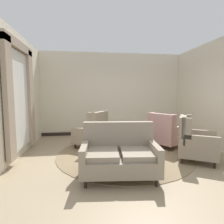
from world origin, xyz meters
TOP-DOWN VIEW (x-y plane):
  - ground at (0.00, 0.00)m, footprint 7.54×7.54m
  - wall_back at (0.00, 2.69)m, footprint 5.46×0.08m
  - wall_left at (-2.65, 0.81)m, footprint 0.08×3.77m
  - wall_right at (2.65, 0.81)m, footprint 0.08×3.77m
  - baseboard_back at (0.00, 2.64)m, footprint 5.30×0.03m
  - area_rug at (0.00, 0.30)m, footprint 3.44×3.44m
  - window_with_curtains at (-2.55, 0.50)m, footprint 0.12×1.79m
  - coffee_table at (0.21, 0.33)m, footprint 0.81×0.81m
  - porcelain_vase at (0.22, 0.34)m, footprint 0.17×0.17m
  - settee at (-0.35, -0.96)m, footprint 1.47×0.99m
  - armchair_near_window at (-0.79, 0.97)m, footprint 1.08×1.07m
  - armchair_near_sideboard at (1.30, 0.74)m, footprint 1.13×1.12m
  - armchair_far_left at (1.50, -0.39)m, footprint 1.09×1.08m

SIDE VIEW (x-z plane):
  - ground at x=0.00m, z-range 0.00..0.00m
  - area_rug at x=0.00m, z-range 0.00..0.01m
  - baseboard_back at x=0.00m, z-range 0.00..0.12m
  - coffee_table at x=0.21m, z-range 0.15..0.63m
  - settee at x=-0.35m, z-range -0.09..0.90m
  - armchair_near_sideboard at x=1.30m, z-range -0.07..0.93m
  - armchair_far_left at x=1.50m, z-range -0.08..0.96m
  - armchair_near_window at x=-0.79m, z-range -0.08..0.97m
  - porcelain_vase at x=0.22m, z-range 0.46..0.79m
  - wall_back at x=0.00m, z-range 0.00..3.05m
  - wall_left at x=-2.65m, z-range 0.00..3.05m
  - wall_right at x=2.65m, z-range 0.00..3.05m
  - window_with_curtains at x=-2.55m, z-range 0.22..2.87m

